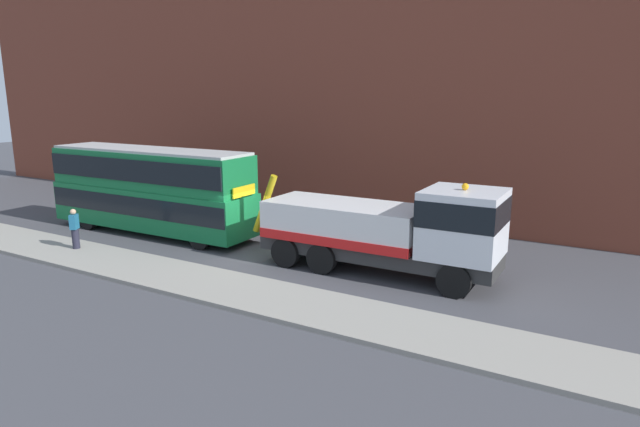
{
  "coord_description": "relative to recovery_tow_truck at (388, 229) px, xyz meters",
  "views": [
    {
      "loc": [
        13.42,
        -17.89,
        6.67
      ],
      "look_at": [
        2.94,
        0.13,
        2.0
      ],
      "focal_mm": 30.64,
      "sensor_mm": 36.0,
      "label": 1
    }
  ],
  "objects": [
    {
      "name": "pedestrian_onlooker",
      "position": [
        -12.61,
        -3.93,
        -0.77
      ],
      "size": [
        0.43,
        0.48,
        1.71
      ],
      "rotation": [
        0.0,
        0.0,
        0.53
      ],
      "color": "#232333",
      "rests_on": "near_kerb"
    },
    {
      "name": "recovery_tow_truck",
      "position": [
        0.0,
        0.0,
        0.0
      ],
      "size": [
        10.16,
        2.77,
        3.67
      ],
      "rotation": [
        0.0,
        0.0,
        0.01
      ],
      "color": "#2D2D2D",
      "rests_on": "ground_plane"
    },
    {
      "name": "building_facade",
      "position": [
        -5.85,
        8.1,
        6.31
      ],
      "size": [
        60.0,
        1.5,
        16.0
      ],
      "color": "brown",
      "rests_on": "ground_plane"
    },
    {
      "name": "near_kerb",
      "position": [
        -5.85,
        -4.34,
        -1.68
      ],
      "size": [
        60.0,
        2.8,
        0.15
      ],
      "primitive_type": "cube",
      "color": "gray",
      "rests_on": "ground_plane"
    },
    {
      "name": "double_decker_bus",
      "position": [
        -12.21,
        -0.01,
        0.47
      ],
      "size": [
        11.08,
        2.71,
        4.06
      ],
      "rotation": [
        0.0,
        0.0,
        0.01
      ],
      "color": "#146B38",
      "rests_on": "ground_plane"
    },
    {
      "name": "ground_plane",
      "position": [
        -5.85,
        -0.14,
        -1.76
      ],
      "size": [
        120.0,
        120.0,
        0.0
      ],
      "primitive_type": "plane",
      "color": "#424247"
    }
  ]
}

